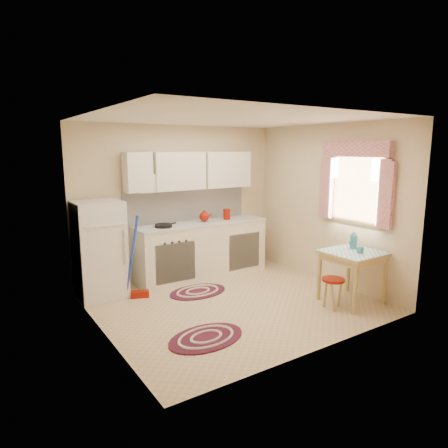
{
  "coord_description": "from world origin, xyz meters",
  "views": [
    {
      "loc": [
        -3.01,
        -4.35,
        2.11
      ],
      "look_at": [
        0.0,
        0.25,
        1.08
      ],
      "focal_mm": 32.0,
      "sensor_mm": 36.0,
      "label": 1
    }
  ],
  "objects_px": {
    "fridge": "(99,250)",
    "table": "(352,277)",
    "base_cabinets": "(202,250)",
    "stool": "(333,293)"
  },
  "relations": [
    {
      "from": "fridge",
      "to": "table",
      "type": "height_order",
      "value": "fridge"
    },
    {
      "from": "table",
      "to": "base_cabinets",
      "type": "bearing_deg",
      "value": 117.92
    },
    {
      "from": "base_cabinets",
      "to": "table",
      "type": "bearing_deg",
      "value": -62.08
    },
    {
      "from": "base_cabinets",
      "to": "table",
      "type": "xyz_separation_m",
      "value": [
        1.15,
        -2.17,
        -0.08
      ]
    },
    {
      "from": "fridge",
      "to": "base_cabinets",
      "type": "xyz_separation_m",
      "value": [
        1.71,
        0.05,
        -0.26
      ]
    },
    {
      "from": "base_cabinets",
      "to": "stool",
      "type": "xyz_separation_m",
      "value": [
        0.75,
        -2.2,
        -0.23
      ]
    },
    {
      "from": "table",
      "to": "stool",
      "type": "height_order",
      "value": "table"
    },
    {
      "from": "base_cabinets",
      "to": "table",
      "type": "distance_m",
      "value": 2.46
    },
    {
      "from": "fridge",
      "to": "table",
      "type": "relative_size",
      "value": 1.94
    },
    {
      "from": "fridge",
      "to": "table",
      "type": "bearing_deg",
      "value": -36.59
    }
  ]
}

